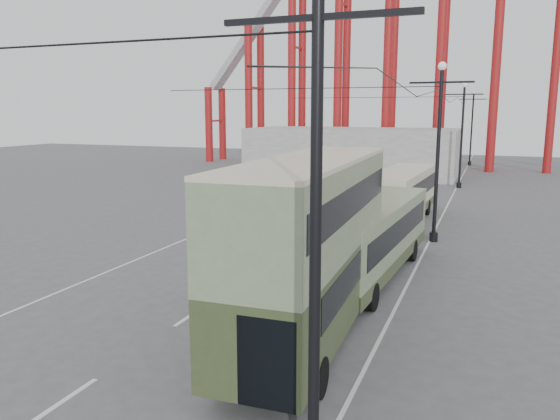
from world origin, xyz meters
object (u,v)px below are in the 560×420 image
at_px(single_decker_green, 370,236).
at_px(pedestrian, 286,275).
at_px(lamp_post_near, 318,47).
at_px(double_decker_bus, 311,240).
at_px(single_decker_cream, 401,193).

relative_size(single_decker_green, pedestrian, 6.62).
distance_m(lamp_post_near, double_decker_bus, 8.44).
distance_m(lamp_post_near, single_decker_cream, 26.57).
height_order(double_decker_bus, single_decker_green, double_decker_bus).
bearing_deg(single_decker_green, single_decker_cream, 96.46).
relative_size(double_decker_bus, single_decker_cream, 0.99).
bearing_deg(pedestrian, single_decker_green, -157.57).
relative_size(lamp_post_near, single_decker_green, 0.96).
relative_size(single_decker_green, single_decker_cream, 1.07).
bearing_deg(lamp_post_near, single_decker_green, 97.87).
bearing_deg(double_decker_bus, single_decker_green, 84.80).
bearing_deg(single_decker_cream, lamp_post_near, -81.51).
bearing_deg(single_decker_cream, pedestrian, -93.21).
relative_size(single_decker_cream, pedestrian, 6.19).
bearing_deg(double_decker_bus, lamp_post_near, -73.48).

